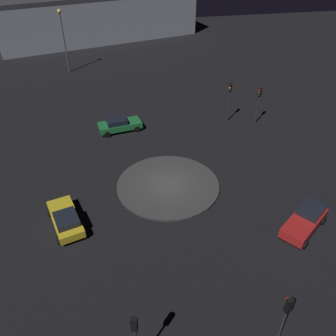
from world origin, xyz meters
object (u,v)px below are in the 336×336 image
Objects in this scene: traffic_light_north_near at (135,333)px; traffic_light_north at (285,315)px; store_building at (97,16)px; traffic_light_southwest_near at (259,99)px; car_red at (305,220)px; car_yellow at (66,219)px; car_green at (119,124)px; streetlamp_south at (63,31)px; traffic_light_southwest at (229,95)px.

traffic_light_north is at bearing -77.87° from traffic_light_north_near.
traffic_light_southwest_near is at bearing 98.08° from store_building.
store_building is at bearing 16.83° from traffic_light_north_near.
car_red is 1.02× the size of traffic_light_north.
car_green reaches higher than car_yellow.
store_building is at bearing -106.36° from streetlamp_south.
streetlamp_south is 17.52m from store_building.
car_red is 14.75m from traffic_light_north_near.
traffic_light_north is (5.81, 7.66, 2.33)m from car_red.
streetlamp_south reaches higher than store_building.
traffic_light_southwest_near is (-2.91, 0.91, -0.26)m from traffic_light_southwest.
car_yellow is 48.53m from store_building.
traffic_light_north_near is 1.03× the size of traffic_light_southwest_near.
car_green is 14.71m from traffic_light_southwest_near.
car_green is 19.83m from streetlamp_south.
car_red is 0.52× the size of streetlamp_south.
traffic_light_north is 24.73m from traffic_light_southwest_near.
car_green is (11.74, -16.66, -0.02)m from car_red.
traffic_light_southwest_near is at bearing 136.04° from streetlamp_south.
car_yellow is 1.11× the size of traffic_light_north_near.
traffic_light_southwest is 0.12× the size of store_building.
traffic_light_southwest is at bearing -126.64° from car_red.
car_green is 1.12× the size of traffic_light_north_near.
streetlamp_south reaches higher than traffic_light_north.
car_red is 9.89m from traffic_light_north.
traffic_light_north_near reaches higher than car_red.
traffic_light_north is (-10.81, 11.14, 2.39)m from car_yellow.
traffic_light_southwest is at bearing -10.80° from car_green.
traffic_light_north_near is at bearing 12.41° from traffic_light_southwest.
streetlamp_south is 0.24× the size of store_building.
store_building reaches higher than car_red.
traffic_light_north is at bearing 27.44° from traffic_light_southwest.
car_green is (-4.87, -13.18, 0.04)m from car_yellow.
traffic_light_north_near is (6.96, -0.60, -0.17)m from traffic_light_north.
car_red is 1.08× the size of traffic_light_north_near.
car_green is at bearing 107.19° from streetlamp_south.
traffic_light_southwest is at bearing -67.74° from car_yellow.
car_yellow is at bearing 91.47° from streetlamp_south.
traffic_light_southwest_near is 28.20m from streetlamp_south.
car_yellow is 14.05m from car_green.
traffic_light_north_near is (1.03, 23.71, 2.18)m from car_green.
car_red is 39.42m from streetlamp_south.
traffic_light_north_near is (-3.85, 10.54, 2.22)m from car_yellow.
streetlamp_south is at bearing 23.39° from traffic_light_north_near.
traffic_light_southwest is (-11.61, 0.22, 2.35)m from car_green.
store_building is at bearing -113.53° from car_red.
car_green is at bearing -42.55° from traffic_light_southwest_near.
streetlamp_south is (5.68, -18.36, 4.89)m from car_green.
streetlamp_south is (0.81, -31.53, 4.93)m from car_yellow.
traffic_light_southwest_near reaches higher than car_yellow.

